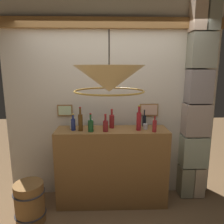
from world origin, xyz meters
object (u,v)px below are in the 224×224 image
Objects in this scene: liquor_bottle_mezcal at (144,120)px; wooden_barrel at (30,203)px; liquor_bottle_rum at (91,125)px; pendant_lamp at (109,79)px; liquor_bottle_tequila at (105,125)px; liquor_bottle_rye at (73,124)px; glass_tumbler_highball at (90,122)px; liquor_bottle_whiskey at (111,121)px; liquor_bottle_brandy at (155,126)px; liquor_bottle_vodka at (80,122)px; glass_tumbler_rocks at (73,125)px; liquor_bottle_vermouth at (139,121)px; glass_tumbler_shot at (145,126)px.

wooden_barrel is at bearing -160.55° from liquor_bottle_mezcal.
pendant_lamp reaches higher than liquor_bottle_rum.
liquor_bottle_rye is at bearing 170.86° from liquor_bottle_tequila.
liquor_bottle_tequila is 2.17× the size of glass_tumbler_highball.
liquor_bottle_whiskey is at bearing -171.17° from liquor_bottle_mezcal.
pendant_lamp reaches higher than liquor_bottle_tequila.
liquor_bottle_rum is 0.25m from liquor_bottle_rye.
liquor_bottle_brandy is 0.93× the size of liquor_bottle_rye.
liquor_bottle_vodka is 0.19m from glass_tumbler_rocks.
liquor_bottle_rye is at bearing 34.65° from wooden_barrel.
liquor_bottle_whiskey reaches higher than wooden_barrel.
liquor_bottle_vermouth is (-0.11, -0.20, 0.05)m from liquor_bottle_mezcal.
glass_tumbler_rocks is at bearing 169.42° from liquor_bottle_brandy.
glass_tumbler_rocks is 0.26m from glass_tumbler_highball.
liquor_bottle_vermouth reaches higher than liquor_bottle_vodka.
liquor_bottle_vermouth is at bearing -19.14° from liquor_bottle_whiskey.
liquor_bottle_vodka reaches higher than glass_tumbler_rocks.
liquor_bottle_mezcal is 0.37× the size of pendant_lamp.
liquor_bottle_mezcal is 0.46× the size of wooden_barrel.
liquor_bottle_vermouth is at bearing 63.35° from pendant_lamp.
liquor_bottle_vermouth is 1.07m from pendant_lamp.
liquor_bottle_brandy is at bearing -5.70° from liquor_bottle_rye.
glass_tumbler_shot is (0.76, -0.17, -0.02)m from glass_tumbler_highball.
glass_tumbler_highball is (0.24, 0.10, 0.01)m from glass_tumbler_rocks.
liquor_bottle_vodka is 1.07m from pendant_lamp.
liquor_bottle_mezcal is at bearing 62.94° from pendant_lamp.
glass_tumbler_highball is 1.25m from pendant_lamp.
glass_tumbler_highball is (-0.76, 0.03, -0.03)m from liquor_bottle_mezcal.
pendant_lamp reaches higher than liquor_bottle_brandy.
glass_tumbler_rocks is 0.12× the size of pendant_lamp.
liquor_bottle_vodka is at bearing 28.31° from wooden_barrel.
wooden_barrel is at bearing -163.01° from liquor_bottle_tequila.
liquor_bottle_vermouth is at bearing -152.34° from glass_tumbler_shot.
liquor_bottle_rye is 2.89× the size of glass_tumbler_rocks.
liquor_bottle_vodka is 0.61× the size of wooden_barrel.
liquor_bottle_mezcal is at bearing 8.83° from liquor_bottle_whiskey.
glass_tumbler_rocks is at bearing 159.88° from liquor_bottle_tequila.
wooden_barrel is at bearing -151.69° from liquor_bottle_vodka.
liquor_bottle_vodka is at bearing -176.69° from glass_tumbler_shot.
liquor_bottle_brandy is 0.90× the size of liquor_bottle_tequila.
liquor_bottle_whiskey is 1.46m from wooden_barrel.
liquor_bottle_whiskey is 3.43× the size of glass_tumbler_rocks.
liquor_bottle_mezcal is at bearing 86.77° from glass_tumbler_shot.
liquor_bottle_vermouth is 4.57× the size of glass_tumbler_shot.
liquor_bottle_brandy reaches higher than glass_tumbler_shot.
glass_tumbler_rocks is 0.15× the size of wooden_barrel.
liquor_bottle_mezcal is at bearing 9.86° from liquor_bottle_rye.
glass_tumbler_highball is at bearing 178.09° from liquor_bottle_mezcal.
pendant_lamp is 1.89m from wooden_barrel.
wooden_barrel is (-0.95, -0.29, -0.91)m from liquor_bottle_tequila.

